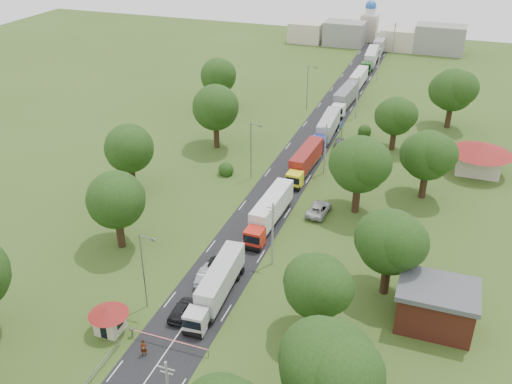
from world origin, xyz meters
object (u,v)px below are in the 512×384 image
at_px(pedestrian_near, 144,348).
at_px(truck_0, 218,284).
at_px(car_lane_front, 182,310).
at_px(info_sign, 341,128).
at_px(guard_booth, 109,316).
at_px(car_lane_mid, 207,275).
at_px(boom_barrier, 158,337).

bearing_deg(pedestrian_near, truck_0, 48.02).
bearing_deg(car_lane_front, truck_0, -124.16).
bearing_deg(info_sign, guard_booth, -101.68).
bearing_deg(car_lane_mid, truck_0, 128.16).
height_order(info_sign, car_lane_mid, info_sign).
distance_m(guard_booth, car_lane_front, 8.08).
distance_m(info_sign, truck_0, 51.00).
xyz_separation_m(guard_booth, info_sign, (12.40, 60.00, 0.84)).
bearing_deg(guard_booth, pedestrian_near, -20.88).
xyz_separation_m(boom_barrier, car_lane_front, (0.36, 5.00, -0.09)).
relative_size(info_sign, pedestrian_near, 2.14).
bearing_deg(car_lane_mid, boom_barrier, 83.34).
distance_m(boom_barrier, info_sign, 60.39).
height_order(guard_booth, car_lane_mid, guard_booth).
bearing_deg(truck_0, car_lane_front, -123.02).
bearing_deg(car_lane_mid, guard_booth, 57.73).
xyz_separation_m(car_lane_front, pedestrian_near, (-0.89, -7.03, 0.16)).
relative_size(guard_booth, car_lane_front, 0.94).
bearing_deg(boom_barrier, pedestrian_near, -104.72).
relative_size(car_lane_front, car_lane_mid, 0.95).
xyz_separation_m(info_sign, car_lane_front, (-6.20, -55.00, -2.20)).
bearing_deg(truck_0, car_lane_mid, 133.11).
bearing_deg(guard_booth, car_lane_front, 38.89).
relative_size(car_lane_front, pedestrian_near, 2.44).
xyz_separation_m(boom_barrier, info_sign, (6.56, 60.00, 2.11)).
bearing_deg(car_lane_front, car_lane_mid, -91.14).
distance_m(boom_barrier, guard_booth, 5.98).
xyz_separation_m(car_lane_mid, pedestrian_near, (-0.89, -14.03, 0.14)).
bearing_deg(car_lane_mid, info_sign, -102.31).
distance_m(boom_barrier, car_lane_front, 5.01).
bearing_deg(truck_0, pedestrian_near, -107.77).
xyz_separation_m(info_sign, pedestrian_near, (-7.09, -62.03, -2.04)).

